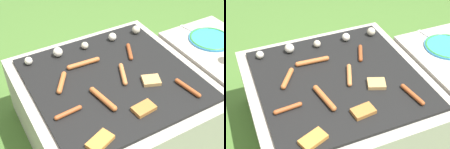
% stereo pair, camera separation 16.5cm
% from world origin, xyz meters
% --- Properties ---
extents(ground_plane, '(14.00, 14.00, 0.00)m').
position_xyz_m(ground_plane, '(0.00, 0.00, 0.00)').
color(ground_plane, '#47702D').
extents(grill, '(0.95, 0.95, 0.41)m').
position_xyz_m(grill, '(0.00, 0.00, 0.20)').
color(grill, '#B2AA9E').
rests_on(grill, ground_plane).
extents(side_ledge, '(0.46, 0.61, 0.41)m').
position_xyz_m(side_ledge, '(0.72, -0.06, 0.20)').
color(side_ledge, '#B2AA9E').
rests_on(side_ledge, ground_plane).
extents(sausage_back_center, '(0.06, 0.20, 0.03)m').
position_xyz_m(sausage_back_center, '(-0.13, -0.13, 0.42)').
color(sausage_back_center, '#B7602D').
rests_on(sausage_back_center, grill).
extents(sausage_mid_right, '(0.08, 0.17, 0.03)m').
position_xyz_m(sausage_mid_right, '(0.06, -0.02, 0.42)').
color(sausage_mid_right, '#C6753D').
rests_on(sausage_mid_right, grill).
extents(sausage_front_right, '(0.10, 0.14, 0.03)m').
position_xyz_m(sausage_front_right, '(-0.25, 0.08, 0.42)').
color(sausage_front_right, '#B7602D').
rests_on(sausage_front_right, grill).
extents(sausage_back_left, '(0.08, 0.14, 0.02)m').
position_xyz_m(sausage_back_left, '(0.20, 0.14, 0.42)').
color(sausage_back_left, '#93421E').
rests_on(sausage_back_left, grill).
extents(sausage_front_left, '(0.04, 0.17, 0.02)m').
position_xyz_m(sausage_front_left, '(0.29, -0.27, 0.42)').
color(sausage_front_left, '#A34C23').
rests_on(sausage_front_left, grill).
extents(sausage_mid_left, '(0.20, 0.04, 0.03)m').
position_xyz_m(sausage_mid_left, '(-0.09, 0.17, 0.42)').
color(sausage_mid_left, '#B7602D').
rests_on(sausage_mid_left, grill).
extents(sausage_front_center, '(0.14, 0.03, 0.02)m').
position_xyz_m(sausage_front_center, '(-0.31, -0.13, 0.42)').
color(sausage_front_center, '#A34C23').
rests_on(sausage_front_center, grill).
extents(bread_slice_right, '(0.13, 0.11, 0.02)m').
position_xyz_m(bread_slice_right, '(-0.26, -0.35, 0.42)').
color(bread_slice_right, '#D18438').
rests_on(bread_slice_right, grill).
extents(bread_slice_left, '(0.11, 0.11, 0.02)m').
position_xyz_m(bread_slice_left, '(0.16, -0.13, 0.42)').
color(bread_slice_left, tan).
rests_on(bread_slice_left, grill).
extents(bread_slice_center, '(0.11, 0.08, 0.02)m').
position_xyz_m(bread_slice_center, '(0.01, -0.28, 0.42)').
color(bread_slice_center, '#B27033').
rests_on(bread_slice_center, grill).
extents(mushroom_row, '(0.75, 0.07, 0.06)m').
position_xyz_m(mushroom_row, '(0.02, 0.32, 0.43)').
color(mushroom_row, silver).
rests_on(mushroom_row, grill).
extents(plate_colorful, '(0.27, 0.27, 0.02)m').
position_xyz_m(plate_colorful, '(0.72, 0.01, 0.42)').
color(plate_colorful, '#338CCC').
rests_on(plate_colorful, side_ledge).
extents(fork_utensil, '(0.05, 0.17, 0.01)m').
position_xyz_m(fork_utensil, '(0.68, 0.16, 0.41)').
color(fork_utensil, silver).
rests_on(fork_utensil, side_ledge).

